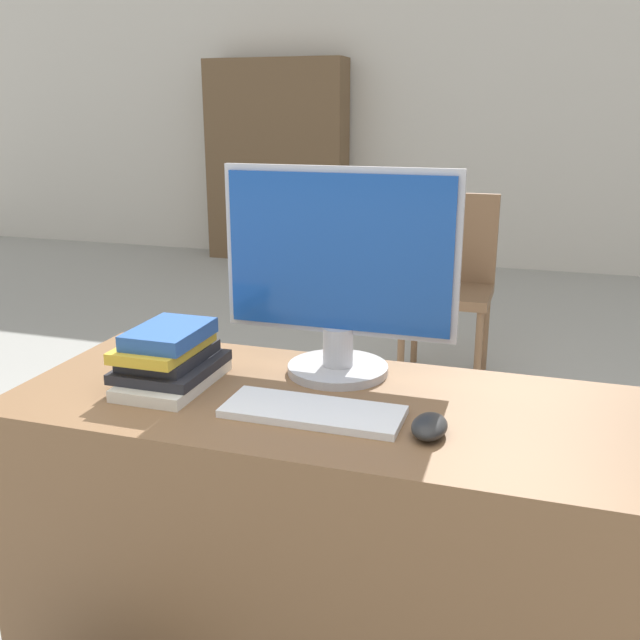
{
  "coord_description": "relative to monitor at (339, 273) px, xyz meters",
  "views": [
    {
      "loc": [
        0.41,
        -1.07,
        1.35
      ],
      "look_at": [
        -0.02,
        0.26,
        0.94
      ],
      "focal_mm": 40.0,
      "sensor_mm": 36.0,
      "label": 1
    }
  ],
  "objects": [
    {
      "name": "keyboard",
      "position": [
        0.02,
        -0.25,
        -0.24
      ],
      "size": [
        0.37,
        0.14,
        0.02
      ],
      "color": "white",
      "rests_on": "desk"
    },
    {
      "name": "mouse",
      "position": [
        0.26,
        -0.27,
        -0.22
      ],
      "size": [
        0.07,
        0.11,
        0.04
      ],
      "color": "#262626",
      "rests_on": "desk"
    },
    {
      "name": "monitor",
      "position": [
        0.0,
        0.0,
        0.0
      ],
      "size": [
        0.55,
        0.24,
        0.48
      ],
      "color": "#B7B7BC",
      "rests_on": "desk"
    },
    {
      "name": "far_chair",
      "position": [
        -0.01,
        2.1,
        -0.47
      ],
      "size": [
        0.44,
        0.44,
        0.94
      ],
      "rotation": [
        0.0,
        0.0,
        0.3
      ],
      "color": "brown",
      "rests_on": "ground_plane"
    },
    {
      "name": "book_stack",
      "position": [
        -0.35,
        -0.18,
        -0.18
      ],
      "size": [
        0.19,
        0.27,
        0.13
      ],
      "color": "silver",
      "rests_on": "desk"
    },
    {
      "name": "desk",
      "position": [
        0.03,
        -0.17,
        -0.62
      ],
      "size": [
        1.4,
        0.58,
        0.75
      ],
      "color": "brown",
      "rests_on": "ground_plane"
    },
    {
      "name": "wall_back",
      "position": [
        0.03,
        4.92,
        0.4
      ],
      "size": [
        12.0,
        0.06,
        2.8
      ],
      "color": "beige",
      "rests_on": "ground_plane"
    },
    {
      "name": "bookshelf_far",
      "position": [
        -1.95,
        4.68,
        -0.1
      ],
      "size": [
        1.28,
        0.32,
        1.79
      ],
      "color": "brown",
      "rests_on": "ground_plane"
    }
  ]
}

